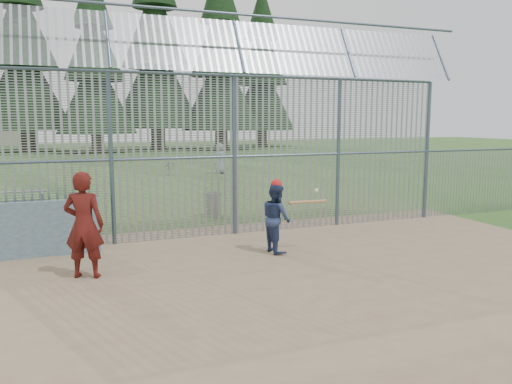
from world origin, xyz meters
name	(u,v)px	position (x,y,z in m)	size (l,w,h in m)	color
ground	(293,272)	(0.00, 0.00, 0.00)	(120.00, 120.00, 0.00)	#2D511E
dirt_infield	(305,280)	(0.00, -0.50, 0.01)	(14.00, 10.00, 0.02)	#756047
dugout_wall	(38,229)	(-4.60, 2.90, 0.62)	(2.50, 0.12, 1.20)	#38566B
batter	(276,218)	(0.27, 1.47, 0.78)	(0.74, 0.57, 1.52)	navy
onlooker	(84,225)	(-3.74, 1.09, 1.01)	(0.72, 0.47, 1.98)	maroon
bg_kid_standing	(220,158)	(3.97, 17.63, 0.83)	(0.81, 0.53, 1.67)	slate
bg_kid_seated	(170,167)	(1.26, 17.80, 0.44)	(0.51, 0.21, 0.88)	slate
batting_gear	(285,189)	(0.45, 1.43, 1.42)	(1.25, 0.34, 0.56)	red
trash_can	(212,204)	(0.11, 5.94, 0.38)	(0.56, 0.56, 0.82)	gray
backstop_fence	(300,141)	(1.81, 3.43, 2.36)	(20.09, 0.81, 5.30)	#47566B
conifer_row	(124,35)	(1.93, 41.51, 10.83)	(38.48, 12.26, 20.20)	#332319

